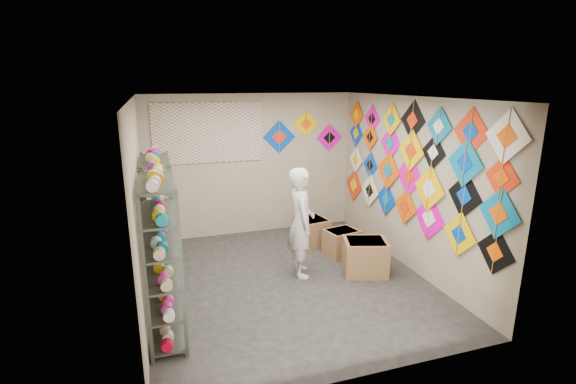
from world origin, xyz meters
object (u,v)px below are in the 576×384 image
object	(u,v)px
shelf_rack_back	(159,224)
carton_a	(365,257)
shopkeeper	(301,222)
shelf_rack_front	(162,259)
carton_c	(312,231)
carton_b	(341,242)

from	to	relation	value
shelf_rack_back	carton_a	distance (m)	3.13
shelf_rack_back	shopkeeper	distance (m)	2.07
shelf_rack_front	shelf_rack_back	size ratio (longest dim) A/B	1.00
carton_a	carton_c	xyz separation A→B (m)	(-0.34, 1.40, -0.03)
shelf_rack_back	carton_c	bearing A→B (deg)	17.17
shelf_rack_front	shopkeeper	bearing A→B (deg)	26.27
carton_c	shelf_rack_front	bearing A→B (deg)	-151.51
shopkeeper	shelf_rack_front	bearing A→B (deg)	126.22
shopkeeper	carton_b	bearing A→B (deg)	-51.53
shelf_rack_front	carton_a	distance (m)	3.16
shelf_rack_front	carton_c	bearing A→B (deg)	38.55
shelf_rack_front	shopkeeper	world-z (taller)	shelf_rack_front
shopkeeper	carton_c	world-z (taller)	shopkeeper
carton_a	carton_c	distance (m)	1.44
carton_c	shopkeeper	bearing A→B (deg)	-129.18
shopkeeper	carton_a	xyz separation A→B (m)	(0.96, -0.28, -0.57)
shopkeeper	carton_a	bearing A→B (deg)	-96.42
shopkeeper	carton_b	distance (m)	1.23
carton_b	carton_c	distance (m)	0.68
shelf_rack_front	carton_b	size ratio (longest dim) A/B	3.54
carton_b	shelf_rack_front	bearing A→B (deg)	-164.70
shelf_rack_back	carton_a	xyz separation A→B (m)	(3.00, -0.57, -0.68)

